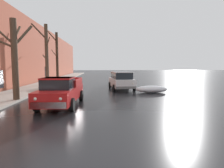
{
  "coord_description": "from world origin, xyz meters",
  "views": [
    {
      "loc": [
        0.42,
        -4.61,
        2.43
      ],
      "look_at": [
        1.15,
        8.72,
        1.16
      ],
      "focal_mm": 31.01,
      "sensor_mm": 36.0,
      "label": 1
    }
  ],
  "objects_px": {
    "bare_tree_second_along_sidewalk": "(14,56)",
    "suv_white_parked_kerbside_close": "(121,80)",
    "bare_tree_far_down_block": "(57,57)",
    "sedan_grey_parked_kerbside_mid": "(119,79)",
    "pickup_truck_red_approaching_near_lane": "(61,91)",
    "bare_tree_mid_block": "(46,55)"
  },
  "relations": [
    {
      "from": "bare_tree_second_along_sidewalk",
      "to": "suv_white_parked_kerbside_close",
      "type": "bearing_deg",
      "value": 37.72
    },
    {
      "from": "bare_tree_mid_block",
      "to": "bare_tree_far_down_block",
      "type": "bearing_deg",
      "value": 89.78
    },
    {
      "from": "sedan_grey_parked_kerbside_mid",
      "to": "bare_tree_second_along_sidewalk",
      "type": "bearing_deg",
      "value": -124.53
    },
    {
      "from": "bare_tree_far_down_block",
      "to": "pickup_truck_red_approaching_near_lane",
      "type": "bearing_deg",
      "value": -76.51
    },
    {
      "from": "bare_tree_mid_block",
      "to": "bare_tree_far_down_block",
      "type": "xyz_separation_m",
      "value": [
        0.02,
        4.77,
        -0.03
      ]
    },
    {
      "from": "suv_white_parked_kerbside_close",
      "to": "bare_tree_far_down_block",
      "type": "bearing_deg",
      "value": 140.86
    },
    {
      "from": "bare_tree_second_along_sidewalk",
      "to": "suv_white_parked_kerbside_close",
      "type": "height_order",
      "value": "bare_tree_second_along_sidewalk"
    },
    {
      "from": "bare_tree_second_along_sidewalk",
      "to": "bare_tree_far_down_block",
      "type": "bearing_deg",
      "value": 89.89
    },
    {
      "from": "bare_tree_second_along_sidewalk",
      "to": "pickup_truck_red_approaching_near_lane",
      "type": "xyz_separation_m",
      "value": [
        3.38,
        -1.63,
        -2.16
      ]
    },
    {
      "from": "bare_tree_far_down_block",
      "to": "sedan_grey_parked_kerbside_mid",
      "type": "height_order",
      "value": "bare_tree_far_down_block"
    },
    {
      "from": "pickup_truck_red_approaching_near_lane",
      "to": "sedan_grey_parked_kerbside_mid",
      "type": "relative_size",
      "value": 1.28
    },
    {
      "from": "suv_white_parked_kerbside_close",
      "to": "sedan_grey_parked_kerbside_mid",
      "type": "relative_size",
      "value": 1.12
    },
    {
      "from": "bare_tree_second_along_sidewalk",
      "to": "sedan_grey_parked_kerbside_mid",
      "type": "relative_size",
      "value": 1.33
    },
    {
      "from": "pickup_truck_red_approaching_near_lane",
      "to": "bare_tree_far_down_block",
      "type": "bearing_deg",
      "value": 103.49
    },
    {
      "from": "bare_tree_mid_block",
      "to": "pickup_truck_red_approaching_near_lane",
      "type": "distance_m",
      "value": 10.18
    },
    {
      "from": "bare_tree_far_down_block",
      "to": "sedan_grey_parked_kerbside_mid",
      "type": "relative_size",
      "value": 1.61
    },
    {
      "from": "bare_tree_mid_block",
      "to": "sedan_grey_parked_kerbside_mid",
      "type": "xyz_separation_m",
      "value": [
        8.05,
        4.11,
        -2.77
      ]
    },
    {
      "from": "bare_tree_far_down_block",
      "to": "sedan_grey_parked_kerbside_mid",
      "type": "xyz_separation_m",
      "value": [
        8.03,
        -0.66,
        -2.74
      ]
    },
    {
      "from": "bare_tree_second_along_sidewalk",
      "to": "pickup_truck_red_approaching_near_lane",
      "type": "distance_m",
      "value": 4.33
    },
    {
      "from": "bare_tree_second_along_sidewalk",
      "to": "bare_tree_mid_block",
      "type": "xyz_separation_m",
      "value": [
        0.01,
        7.6,
        0.47
      ]
    },
    {
      "from": "bare_tree_mid_block",
      "to": "pickup_truck_red_approaching_near_lane",
      "type": "xyz_separation_m",
      "value": [
        3.38,
        -9.23,
        -2.64
      ]
    },
    {
      "from": "bare_tree_second_along_sidewalk",
      "to": "bare_tree_far_down_block",
      "type": "height_order",
      "value": "bare_tree_far_down_block"
    }
  ]
}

